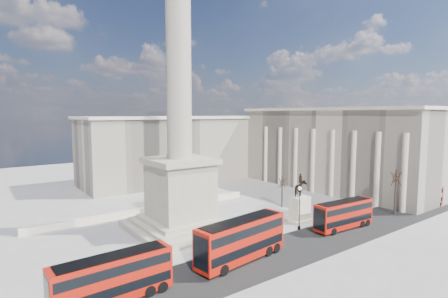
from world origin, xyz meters
name	(u,v)px	position (x,y,z in m)	size (l,w,h in m)	color
ground	(199,239)	(0.00, 0.00, 0.00)	(180.00, 180.00, 0.00)	#A39F9B
asphalt_road	(276,254)	(5.00, -10.00, 0.00)	(120.00, 9.00, 0.01)	#252525
nelsons_column	(180,144)	(0.00, 5.00, 12.92)	(14.00, 14.00, 49.85)	#ADA790
balustrade_wall	(150,210)	(0.00, 16.00, 0.55)	(40.00, 0.60, 1.10)	beige
building_east	(338,148)	(45.00, 10.00, 9.32)	(19.00, 46.00, 18.60)	beige
building_northeast	(181,148)	(20.00, 40.00, 8.32)	(51.00, 17.00, 16.60)	beige
red_bus_a	(114,278)	(-14.89, -9.14, 2.34)	(11.07, 2.90, 4.46)	#B21409
red_bus_b	(242,239)	(0.29, -9.07, 2.63)	(12.63, 4.34, 5.02)	#B21409
red_bus_c	(344,214)	(20.00, -9.21, 2.24)	(10.66, 3.14, 4.27)	#B21409
red_bus_d	(422,197)	(41.33, -10.85, 2.07)	(9.96, 3.46, 3.95)	#B21409
victorian_lamp	(299,204)	(14.37, -5.42, 3.84)	(0.56, 0.56, 6.52)	black
equestrian_statue	(300,205)	(17.33, -2.90, 2.70)	(3.73, 2.79, 7.83)	beige
bare_tree_near	(396,177)	(33.95, -9.69, 6.47)	(1.88, 1.88, 8.22)	#332319
bare_tree_mid	(282,181)	(21.36, 4.93, 4.85)	(1.62, 1.62, 6.15)	#332319
bare_tree_far	(326,167)	(36.82, 6.94, 5.86)	(1.82, 1.82, 7.43)	#332319
pedestrian_walking	(343,210)	(26.17, -4.88, 0.82)	(0.60, 0.39, 1.63)	black
pedestrian_standing	(351,202)	(32.01, -2.54, 0.92)	(0.90, 0.70, 1.85)	black
pedestrian_crossing	(249,220)	(9.64, 0.62, 0.83)	(0.98, 0.41, 1.67)	black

